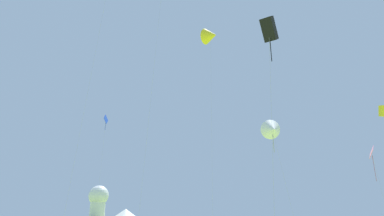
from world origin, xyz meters
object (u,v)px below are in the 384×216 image
(kite_yellow_box, at_px, (383,111))
(festival_tent_right, at_px, (125,216))
(observatory_dome, at_px, (98,201))
(kite_yellow_delta, at_px, (211,36))
(kite_blue_diamond, at_px, (106,121))
(kite_pink_diamond, at_px, (372,154))
(kite_white_delta, at_px, (272,129))
(kite_black_box, at_px, (269,29))

(kite_yellow_box, relative_size, festival_tent_right, 4.38)
(kite_yellow_box, height_order, observatory_dome, kite_yellow_box)
(kite_yellow_delta, bearing_deg, kite_blue_diamond, 163.62)
(kite_yellow_delta, height_order, festival_tent_right, kite_yellow_delta)
(kite_pink_diamond, xyz_separation_m, observatory_dome, (-67.63, 51.74, -3.67))
(kite_pink_diamond, height_order, kite_white_delta, kite_white_delta)
(kite_yellow_delta, distance_m, observatory_dome, 72.95)
(kite_white_delta, xyz_separation_m, festival_tent_right, (-26.87, 18.27, -10.43))
(kite_blue_diamond, bearing_deg, kite_yellow_box, -0.87)
(kite_white_delta, bearing_deg, kite_yellow_box, 37.90)
(kite_blue_diamond, bearing_deg, kite_pink_diamond, -9.02)
(kite_blue_diamond, xyz_separation_m, kite_yellow_box, (48.75, -0.74, -1.38))
(kite_blue_diamond, bearing_deg, kite_yellow_delta, -16.38)
(kite_yellow_box, distance_m, observatory_dome, 86.20)
(kite_pink_diamond, bearing_deg, observatory_dome, 142.58)
(kite_blue_diamond, relative_size, observatory_dome, 1.88)
(kite_yellow_box, height_order, festival_tent_right, kite_yellow_box)
(observatory_dome, bearing_deg, kite_white_delta, -47.68)
(kite_blue_diamond, distance_m, kite_white_delta, 34.77)
(kite_black_box, xyz_separation_m, observatory_dome, (-54.01, 74.39, -11.36))
(kite_white_delta, distance_m, festival_tent_right, 34.12)
(kite_pink_diamond, xyz_separation_m, festival_tent_right, (-40.27, 10.45, -8.15))
(kite_yellow_box, distance_m, kite_white_delta, 23.58)
(kite_blue_diamond, xyz_separation_m, kite_pink_diamond, (44.08, -7.00, -9.26))
(festival_tent_right, bearing_deg, observatory_dome, 123.53)
(observatory_dome, bearing_deg, kite_yellow_delta, -48.42)
(festival_tent_right, height_order, observatory_dome, observatory_dome)
(kite_blue_diamond, height_order, festival_tent_right, kite_blue_diamond)
(festival_tent_right, bearing_deg, kite_black_box, -51.16)
(kite_blue_diamond, bearing_deg, kite_black_box, -44.22)
(kite_black_box, bearing_deg, kite_blue_diamond, 135.78)
(kite_pink_diamond, bearing_deg, kite_blue_diamond, 170.98)
(kite_yellow_delta, relative_size, festival_tent_right, 7.78)
(observatory_dome, bearing_deg, kite_yellow_box, -32.18)
(festival_tent_right, bearing_deg, kite_pink_diamond, -14.55)
(kite_pink_diamond, bearing_deg, kite_white_delta, -149.76)
(kite_blue_diamond, relative_size, kite_white_delta, 1.51)
(kite_yellow_box, relative_size, kite_yellow_delta, 0.56)
(festival_tent_right, distance_m, observatory_dome, 49.74)
(kite_pink_diamond, distance_m, festival_tent_right, 42.39)
(kite_yellow_delta, height_order, observatory_dome, kite_yellow_delta)
(kite_white_delta, bearing_deg, festival_tent_right, 145.79)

